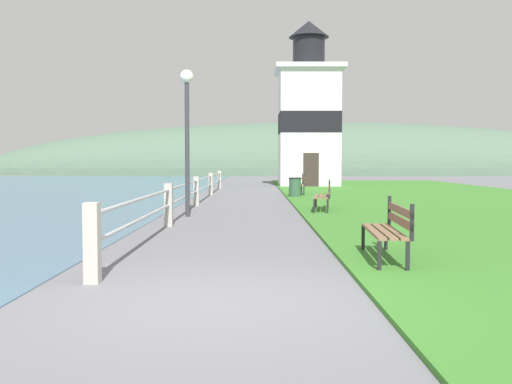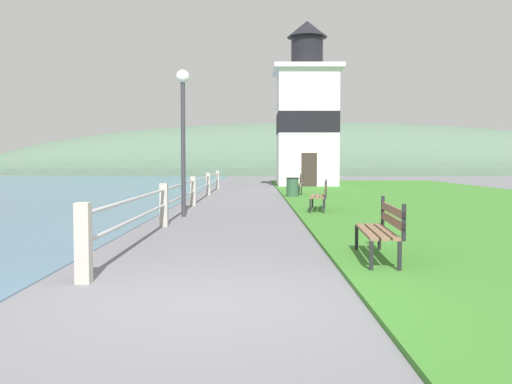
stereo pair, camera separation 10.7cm
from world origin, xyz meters
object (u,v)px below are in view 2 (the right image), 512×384
at_px(park_bench_midway, 323,194).
at_px(trash_bin, 294,188).
at_px(lighthouse, 309,117).
at_px(lamp_post, 185,115).
at_px(park_bench_far, 300,183).
at_px(park_bench_near, 384,227).

distance_m(park_bench_midway, trash_bin, 6.62).
height_order(lighthouse, trash_bin, lighthouse).
xyz_separation_m(park_bench_midway, lamp_post, (-3.89, -1.37, 2.20)).
distance_m(park_bench_midway, park_bench_far, 8.48).
xyz_separation_m(park_bench_midway, lighthouse, (1.15, 17.83, 3.63)).
distance_m(park_bench_near, lighthouse, 26.56).
bearing_deg(lighthouse, lamp_post, -104.70).
relative_size(park_bench_near, park_bench_midway, 0.92).
relative_size(lighthouse, trash_bin, 11.81).
distance_m(park_bench_near, trash_bin, 15.06).
bearing_deg(park_bench_midway, lamp_post, 26.87).
xyz_separation_m(park_bench_far, lamp_post, (-3.84, -9.85, 2.20)).
height_order(park_bench_midway, lamp_post, lamp_post).
xyz_separation_m(park_bench_near, park_bench_midway, (0.06, 8.45, 0.00)).
bearing_deg(park_bench_midway, park_bench_near, 97.10).
relative_size(park_bench_near, lamp_post, 0.47).
height_order(park_bench_near, lighthouse, lighthouse).
bearing_deg(park_bench_near, lighthouse, -88.85).
xyz_separation_m(park_bench_near, lamp_post, (-3.83, 7.09, 2.20)).
xyz_separation_m(lighthouse, lamp_post, (-5.04, -19.20, -1.43)).
height_order(trash_bin, lamp_post, lamp_post).
relative_size(lighthouse, lamp_post, 2.51).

